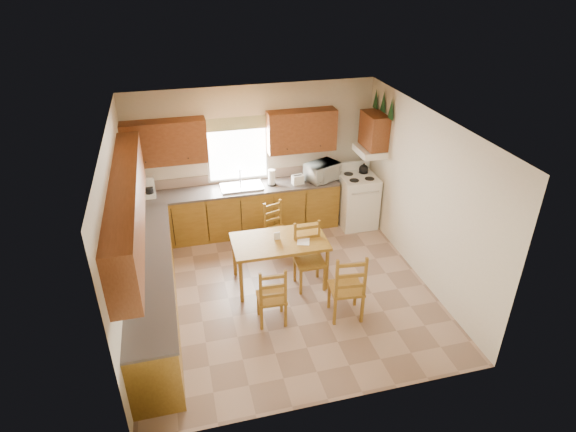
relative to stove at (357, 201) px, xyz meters
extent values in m
plane|color=#9E7F69|center=(-1.88, -1.69, -0.50)|extent=(4.50, 4.50, 0.00)
plane|color=brown|center=(-1.88, -1.69, 2.20)|extent=(4.50, 4.50, 0.00)
plane|color=beige|center=(-4.13, -1.69, 0.85)|extent=(4.50, 4.50, 0.00)
plane|color=beige|center=(0.37, -1.69, 0.85)|extent=(4.50, 4.50, 0.00)
plane|color=beige|center=(-1.88, 0.56, 0.85)|extent=(4.50, 4.50, 0.00)
plane|color=beige|center=(-1.88, -3.94, 0.85)|extent=(4.50, 4.50, 0.00)
cube|color=olive|center=(-2.25, 0.26, -0.06)|extent=(3.75, 0.60, 0.88)
cube|color=olive|center=(-3.83, -1.84, -0.06)|extent=(0.60, 3.60, 0.88)
cube|color=#4E4743|center=(-2.25, 0.26, 0.40)|extent=(3.75, 0.63, 0.04)
cube|color=#4E4743|center=(-3.83, -1.84, 0.40)|extent=(0.63, 3.60, 0.04)
cube|color=gray|center=(-2.25, 0.55, 0.51)|extent=(3.75, 0.01, 0.18)
cube|color=brown|center=(-3.42, 0.39, 1.36)|extent=(1.41, 0.33, 0.75)
cube|color=brown|center=(-1.01, 0.39, 1.36)|extent=(1.25, 0.33, 0.75)
cube|color=brown|center=(-3.96, -1.84, 1.36)|extent=(0.33, 3.60, 0.75)
cube|color=brown|center=(0.20, -0.04, 1.40)|extent=(0.33, 0.62, 0.62)
cube|color=white|center=(0.15, -0.04, 1.02)|extent=(0.44, 0.62, 0.12)
cube|color=white|center=(-2.18, 0.53, 1.05)|extent=(1.13, 0.02, 1.18)
cube|color=white|center=(-2.18, 0.52, 1.05)|extent=(1.05, 0.01, 1.10)
cube|color=#4F6E32|center=(-2.18, 0.50, 1.55)|extent=(1.19, 0.01, 0.24)
cube|color=silver|center=(-2.18, 0.26, 0.44)|extent=(0.75, 0.45, 0.04)
cone|color=#18401D|center=(0.33, -0.36, 1.88)|extent=(0.22, 0.22, 0.36)
cone|color=#18401D|center=(0.33, -0.04, 1.92)|extent=(0.22, 0.22, 0.36)
cone|color=#18401D|center=(0.33, 0.28, 1.88)|extent=(0.22, 0.22, 0.36)
cube|color=white|center=(0.00, 0.00, 0.00)|extent=(0.68, 0.70, 0.99)
cube|color=white|center=(-3.79, 0.30, 0.58)|extent=(0.22, 0.25, 0.32)
cylinder|color=white|center=(-1.62, 0.24, 0.57)|extent=(0.15, 0.15, 0.30)
cube|color=white|center=(-1.14, 0.16, 0.51)|extent=(0.23, 0.17, 0.17)
imported|color=white|center=(-0.65, 0.22, 0.59)|extent=(0.67, 0.59, 0.33)
cube|color=olive|center=(-1.88, -1.47, -0.10)|extent=(1.47, 0.85, 0.78)
cube|color=olive|center=(-2.21, -2.35, -0.02)|extent=(0.42, 0.40, 0.96)
cube|color=olive|center=(-1.15, -2.49, 0.05)|extent=(0.51, 0.49, 1.10)
cube|color=olive|center=(-1.70, -0.52, -0.05)|extent=(0.46, 0.45, 0.89)
cube|color=olive|center=(-1.45, -1.68, 0.03)|extent=(0.44, 0.42, 1.06)
cube|color=white|center=(-1.53, -1.58, 0.29)|extent=(0.25, 0.29, 0.00)
cube|color=white|center=(-1.92, -1.43, 0.35)|extent=(0.10, 0.03, 0.13)
camera|label=1|loc=(-3.33, -7.62, 4.21)|focal=30.00mm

